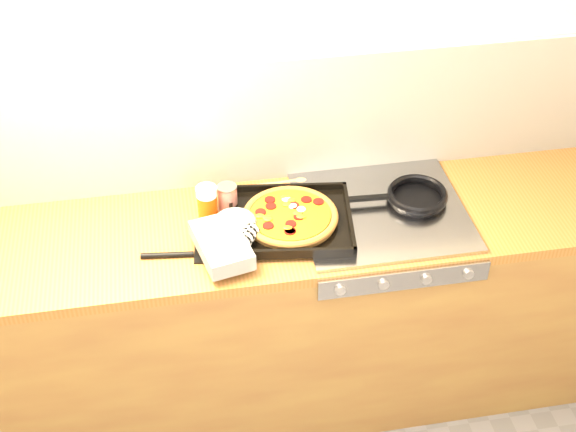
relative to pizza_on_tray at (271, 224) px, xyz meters
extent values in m
plane|color=beige|center=(-0.04, 0.35, 0.30)|extent=(3.20, 0.00, 3.20)
cube|color=white|center=(-0.04, 0.33, 0.20)|extent=(3.20, 0.02, 0.50)
cube|color=olive|center=(-0.04, 0.05, -0.52)|extent=(3.20, 0.60, 0.86)
cube|color=#94592D|center=(-0.04, 0.05, -0.07)|extent=(3.20, 0.60, 0.04)
cube|color=#98999E|center=(0.41, -0.25, -0.10)|extent=(0.60, 0.03, 0.08)
cylinder|color=#A5A5AA|center=(0.19, -0.27, -0.10)|extent=(0.04, 0.02, 0.04)
cylinder|color=#A5A5AA|center=(0.34, -0.27, -0.10)|extent=(0.04, 0.02, 0.04)
cylinder|color=#A5A5AA|center=(0.49, -0.27, -0.10)|extent=(0.04, 0.02, 0.04)
cylinder|color=#A5A5AA|center=(0.64, -0.27, -0.10)|extent=(0.04, 0.02, 0.04)
cube|color=#98999E|center=(0.41, 0.05, -0.04)|extent=(0.60, 0.56, 0.02)
cube|color=black|center=(0.07, 0.03, -0.02)|extent=(0.48, 0.43, 0.01)
cube|color=black|center=(0.10, 0.21, -0.01)|extent=(0.43, 0.07, 0.02)
cube|color=black|center=(0.05, -0.16, -0.01)|extent=(0.43, 0.07, 0.02)
cube|color=black|center=(0.28, 0.00, -0.01)|extent=(0.06, 0.38, 0.02)
cube|color=black|center=(-0.14, 0.05, -0.01)|extent=(0.06, 0.38, 0.02)
cylinder|color=olive|center=(0.07, 0.03, -0.01)|extent=(0.36, 0.36, 0.02)
torus|color=olive|center=(0.07, 0.03, 0.00)|extent=(0.38, 0.38, 0.03)
cylinder|color=#BC8116|center=(0.07, 0.03, 0.01)|extent=(0.32, 0.32, 0.01)
cylinder|color=maroon|center=(0.10, 0.01, 0.01)|extent=(0.04, 0.04, 0.01)
cylinder|color=maroon|center=(0.01, 0.12, 0.01)|extent=(0.04, 0.04, 0.01)
cylinder|color=maroon|center=(0.05, -0.07, 0.01)|extent=(0.04, 0.04, 0.01)
cylinder|color=maroon|center=(-0.03, 0.05, 0.01)|extent=(0.04, 0.04, 0.01)
cylinder|color=maroon|center=(0.14, 0.10, 0.01)|extent=(0.04, 0.04, 0.01)
cylinder|color=maroon|center=(0.09, 0.07, 0.01)|extent=(0.04, 0.04, 0.01)
cylinder|color=maroon|center=(-0.02, -0.03, 0.01)|extent=(0.04, 0.04, 0.01)
cylinder|color=maroon|center=(0.18, 0.08, 0.01)|extent=(0.04, 0.04, 0.01)
cylinder|color=maroon|center=(0.06, -0.07, 0.01)|extent=(0.04, 0.04, 0.01)
cylinder|color=maroon|center=(0.06, -0.03, 0.01)|extent=(0.04, 0.04, 0.01)
cylinder|color=maroon|center=(0.01, 0.08, 0.01)|extent=(0.04, 0.04, 0.01)
ellipsoid|color=orange|center=(-0.01, 0.02, 0.01)|extent=(0.04, 0.03, 0.01)
ellipsoid|color=orange|center=(-0.04, 0.03, 0.01)|extent=(0.04, 0.03, 0.01)
ellipsoid|color=orange|center=(0.07, 0.08, 0.01)|extent=(0.04, 0.03, 0.01)
ellipsoid|color=orange|center=(0.07, 0.12, 0.01)|extent=(0.04, 0.03, 0.01)
ellipsoid|color=orange|center=(0.05, -0.05, 0.01)|extent=(0.04, 0.03, 0.01)
ellipsoid|color=orange|center=(0.11, 0.00, 0.01)|extent=(0.04, 0.03, 0.01)
ellipsoid|color=orange|center=(0.10, 0.02, 0.01)|extent=(0.04, 0.03, 0.01)
ellipsoid|color=orange|center=(-0.01, 0.01, 0.01)|extent=(0.04, 0.03, 0.01)
ellipsoid|color=orange|center=(0.09, 0.10, 0.01)|extent=(0.04, 0.03, 0.01)
ellipsoid|color=silver|center=(0.07, 0.11, 0.01)|extent=(0.04, 0.04, 0.01)
ellipsoid|color=silver|center=(0.09, 0.07, 0.01)|extent=(0.04, 0.04, 0.01)
ellipsoid|color=silver|center=(0.11, 0.05, 0.01)|extent=(0.04, 0.04, 0.01)
cube|color=black|center=(-0.19, -0.10, 0.01)|extent=(0.20, 0.29, 0.06)
ellipsoid|color=black|center=(-0.13, 0.01, 0.01)|extent=(0.17, 0.17, 0.06)
cylinder|color=black|center=(-0.10, -0.08, 0.01)|extent=(0.11, 0.12, 0.06)
cylinder|color=black|center=(0.56, 0.08, -0.03)|extent=(0.21, 0.21, 0.01)
torus|color=black|center=(0.56, 0.08, -0.01)|extent=(0.23, 0.23, 0.02)
cube|color=black|center=(0.38, 0.09, 0.00)|extent=(0.16, 0.03, 0.01)
cylinder|color=maroon|center=(-0.13, 0.17, 0.01)|extent=(0.09, 0.09, 0.09)
cylinder|color=#B2B2B7|center=(-0.13, 0.17, 0.05)|extent=(0.09, 0.09, 0.01)
cylinder|color=#B2B2B7|center=(-0.13, 0.17, -0.04)|extent=(0.09, 0.09, 0.01)
cylinder|color=#E04D0D|center=(-0.21, 0.14, 0.00)|extent=(0.08, 0.08, 0.09)
cylinder|color=silver|center=(-0.21, 0.14, 0.06)|extent=(0.09, 0.09, 0.03)
cylinder|color=tan|center=(0.02, 0.28, -0.04)|extent=(0.26, 0.02, 0.02)
ellipsoid|color=tan|center=(0.16, 0.28, -0.04)|extent=(0.06, 0.04, 0.02)
cube|color=black|center=(-0.23, -0.08, -0.04)|extent=(0.11, 0.10, 0.01)
cylinder|color=black|center=(-0.37, -0.06, -0.04)|extent=(0.18, 0.04, 0.02)
camera|label=1|loc=(-0.32, -2.14, 1.77)|focal=50.00mm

